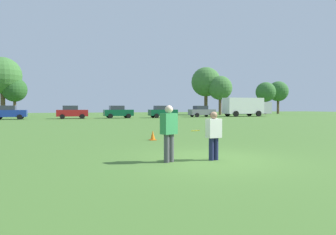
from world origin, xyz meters
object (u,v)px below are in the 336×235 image
object	(u,v)px
parked_car_near_right	(163,112)
parked_car_far_right	(202,111)
parked_car_center	(72,112)
box_truck	(246,106)
player_defender	(214,133)
parked_car_mid_left	(9,112)
parked_car_mid_right	(118,112)
traffic_cone	(153,136)
player_thrower	(169,130)
frisbee	(195,131)

from	to	relation	value
parked_car_near_right	parked_car_far_right	distance (m)	7.34
parked_car_center	box_truck	distance (m)	28.80
parked_car_center	player_defender	bearing A→B (deg)	-85.59
parked_car_mid_left	player_defender	bearing A→B (deg)	-73.74
parked_car_mid_left	parked_car_far_right	world-z (taller)	same
parked_car_mid_right	parked_car_near_right	distance (m)	6.68
parked_car_center	parked_car_mid_right	xyz separation A→B (m)	(6.48, -0.05, 0.00)
parked_car_mid_right	parked_car_near_right	size ratio (longest dim) A/B	1.00
parked_car_mid_right	traffic_cone	bearing A→B (deg)	-97.15
player_defender	parked_car_mid_left	bearing A→B (deg)	106.26
player_thrower	frisbee	world-z (taller)	player_thrower
frisbee	parked_car_center	xyz separation A→B (m)	(-2.23, 36.37, -0.01)
parked_car_mid_left	parked_car_far_right	distance (m)	28.18
parked_car_mid_left	parked_car_center	distance (m)	7.86
player_thrower	parked_car_center	size ratio (longest dim) A/B	0.40
player_thrower	traffic_cone	world-z (taller)	player_thrower
parked_car_center	frisbee	bearing A→B (deg)	-86.49
traffic_cone	parked_car_center	world-z (taller)	parked_car_center
parked_car_far_right	box_truck	bearing A→B (deg)	-0.38
player_defender	parked_car_mid_left	distance (m)	38.11
parked_car_center	player_thrower	bearing A→B (deg)	-87.82
parked_car_far_right	parked_car_mid_right	bearing A→B (deg)	-177.01
parked_car_mid_right	parked_car_near_right	xyz separation A→B (m)	(6.64, -0.71, 0.00)
player_thrower	parked_car_far_right	world-z (taller)	parked_car_far_right
parked_car_mid_right	parked_car_far_right	xyz separation A→B (m)	(13.84, 0.72, 0.00)
player_defender	frisbee	world-z (taller)	player_defender
parked_car_center	parked_car_near_right	bearing A→B (deg)	-3.28
player_thrower	parked_car_mid_left	distance (m)	37.61
parked_car_mid_left	parked_car_far_right	xyz separation A→B (m)	(28.18, 0.55, 0.00)
parked_car_far_right	box_truck	world-z (taller)	box_truck
parked_car_far_right	traffic_cone	bearing A→B (deg)	-119.64
frisbee	box_truck	size ratio (longest dim) A/B	0.03
parked_car_mid_left	player_thrower	bearing A→B (deg)	-75.78
traffic_cone	parked_car_center	xyz separation A→B (m)	(-2.68, 30.33, 0.69)
box_truck	parked_car_mid_left	bearing A→B (deg)	-179.23
parked_car_near_right	parked_car_mid_right	bearing A→B (deg)	173.93
player_defender	box_truck	bearing A→B (deg)	54.99
parked_car_center	box_truck	xyz separation A→B (m)	(28.78, 0.62, 0.83)
player_thrower	parked_car_near_right	size ratio (longest dim) A/B	0.40
parked_car_center	parked_car_near_right	world-z (taller)	same
frisbee	box_truck	bearing A→B (deg)	54.33
player_thrower	traffic_cone	xyz separation A→B (m)	(1.29, 5.99, -0.73)
parked_car_center	parked_car_mid_left	bearing A→B (deg)	179.06
traffic_cone	parked_car_mid_left	world-z (taller)	parked_car_mid_left
player_defender	parked_car_near_right	bearing A→B (deg)	73.90
traffic_cone	box_truck	distance (m)	40.52
player_defender	box_truck	world-z (taller)	box_truck
player_thrower	parked_car_near_right	bearing A→B (deg)	71.74
parked_car_far_right	box_truck	distance (m)	8.50
parked_car_mid_left	parked_car_center	bearing A→B (deg)	-0.94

